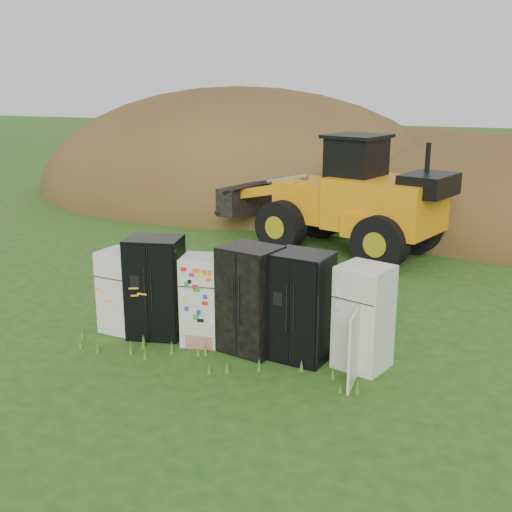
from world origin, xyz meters
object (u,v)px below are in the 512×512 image
at_px(fridge_dark_mid, 251,299).
at_px(fridge_black_right, 301,306).
at_px(wheel_loader, 329,192).
at_px(fridge_sticker, 203,300).
at_px(fridge_black_side, 155,287).
at_px(fridge_leftmost, 122,291).
at_px(fridge_open_door, 364,317).

xyz_separation_m(fridge_dark_mid, fridge_black_right, (0.95, -0.00, -0.01)).
bearing_deg(wheel_loader, fridge_sticker, -75.46).
bearing_deg(fridge_dark_mid, fridge_black_right, 12.66).
bearing_deg(fridge_sticker, wheel_loader, 76.65).
bearing_deg(fridge_dark_mid, fridge_black_side, -167.53).
height_order(fridge_sticker, fridge_dark_mid, fridge_dark_mid).
distance_m(fridge_dark_mid, wheel_loader, 7.67).
bearing_deg(fridge_sticker, fridge_dark_mid, -10.96).
height_order(fridge_sticker, wheel_loader, wheel_loader).
relative_size(fridge_leftmost, fridge_sticker, 0.97).
distance_m(fridge_black_right, fridge_open_door, 1.09).
bearing_deg(fridge_black_right, fridge_leftmost, -170.93).
distance_m(fridge_black_side, fridge_open_door, 3.99).
xyz_separation_m(fridge_leftmost, fridge_black_right, (3.64, 0.02, 0.15)).
distance_m(fridge_black_side, fridge_black_right, 2.90).
relative_size(fridge_black_side, fridge_dark_mid, 0.99).
relative_size(fridge_open_door, wheel_loader, 0.26).
height_order(fridge_sticker, fridge_open_door, fridge_open_door).
distance_m(fridge_black_side, wheel_loader, 7.76).
relative_size(fridge_sticker, fridge_open_door, 0.93).
distance_m(fridge_black_side, fridge_sticker, 1.02).
relative_size(fridge_black_side, fridge_black_right, 1.00).
bearing_deg(fridge_black_side, fridge_leftmost, 170.17).
xyz_separation_m(fridge_leftmost, fridge_black_side, (0.73, 0.03, 0.16)).
bearing_deg(fridge_black_right, fridge_black_side, -171.50).
bearing_deg(fridge_black_side, fridge_dark_mid, -12.74).
bearing_deg(fridge_dark_mid, fridge_leftmost, -166.73).
relative_size(fridge_sticker, wheel_loader, 0.24).
height_order(fridge_black_side, fridge_sticker, fridge_black_side).
xyz_separation_m(fridge_leftmost, fridge_dark_mid, (2.68, 0.02, 0.16)).
height_order(fridge_sticker, fridge_black_right, fridge_black_right).
relative_size(fridge_sticker, fridge_black_right, 0.87).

